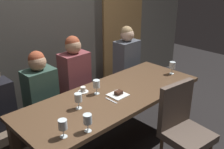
{
  "coord_description": "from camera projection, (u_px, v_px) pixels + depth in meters",
  "views": [
    {
      "loc": [
        -1.83,
        -1.85,
        2.06
      ],
      "look_at": [
        0.22,
        0.25,
        0.84
      ],
      "focal_mm": 42.14,
      "sensor_mm": 36.0,
      "label": 1
    }
  ],
  "objects": [
    {
      "name": "ground",
      "position": [
        113.0,
        148.0,
        3.2
      ],
      "size": [
        9.0,
        9.0,
        0.0
      ],
      "primitive_type": "plane",
      "color": "black"
    },
    {
      "name": "back_wall_tiled",
      "position": [
        48.0,
        12.0,
        3.43
      ],
      "size": [
        6.0,
        0.12,
        3.0
      ],
      "primitive_type": "cube",
      "color": "#4C4944",
      "rests_on": "ground"
    },
    {
      "name": "arched_door",
      "position": [
        123.0,
        11.0,
        4.3
      ],
      "size": [
        0.9,
        0.05,
        2.55
      ],
      "color": "olive",
      "rests_on": "ground"
    },
    {
      "name": "dining_table",
      "position": [
        114.0,
        101.0,
        2.95
      ],
      "size": [
        2.2,
        0.84,
        0.74
      ],
      "color": "#493422",
      "rests_on": "ground"
    },
    {
      "name": "banquette_bench",
      "position": [
        77.0,
        111.0,
        3.57
      ],
      "size": [
        2.5,
        0.44,
        0.45
      ],
      "color": "#40352A",
      "rests_on": "ground"
    },
    {
      "name": "chair_near_side",
      "position": [
        182.0,
        124.0,
        2.69
      ],
      "size": [
        0.49,
        0.49,
        0.98
      ],
      "color": "brown",
      "rests_on": "ground"
    },
    {
      "name": "diner_bearded",
      "position": [
        40.0,
        84.0,
        3.01
      ],
      "size": [
        0.36,
        0.24,
        0.75
      ],
      "color": "#2D473D",
      "rests_on": "banquette_bench"
    },
    {
      "name": "diner_far_end",
      "position": [
        75.0,
        69.0,
        3.35
      ],
      "size": [
        0.36,
        0.24,
        0.82
      ],
      "color": "brown",
      "rests_on": "banquette_bench"
    },
    {
      "name": "diner_near_end",
      "position": [
        127.0,
        54.0,
        3.95
      ],
      "size": [
        0.36,
        0.24,
        0.8
      ],
      "color": "#4C515B",
      "rests_on": "banquette_bench"
    },
    {
      "name": "wine_glass_center_front",
      "position": [
        172.0,
        66.0,
        3.42
      ],
      "size": [
        0.08,
        0.08,
        0.16
      ],
      "color": "silver",
      "rests_on": "dining_table"
    },
    {
      "name": "wine_glass_near_left",
      "position": [
        78.0,
        98.0,
        2.58
      ],
      "size": [
        0.08,
        0.08,
        0.16
      ],
      "color": "silver",
      "rests_on": "dining_table"
    },
    {
      "name": "wine_glass_end_left",
      "position": [
        63.0,
        125.0,
        2.15
      ],
      "size": [
        0.08,
        0.08,
        0.16
      ],
      "color": "silver",
      "rests_on": "dining_table"
    },
    {
      "name": "wine_glass_far_right",
      "position": [
        96.0,
        85.0,
        2.88
      ],
      "size": [
        0.08,
        0.08,
        0.16
      ],
      "color": "silver",
      "rests_on": "dining_table"
    },
    {
      "name": "wine_glass_center_back",
      "position": [
        88.0,
        120.0,
        2.22
      ],
      "size": [
        0.08,
        0.08,
        0.16
      ],
      "color": "silver",
      "rests_on": "dining_table"
    },
    {
      "name": "espresso_cup",
      "position": [
        83.0,
        90.0,
        2.95
      ],
      "size": [
        0.12,
        0.12,
        0.06
      ],
      "color": "white",
      "rests_on": "dining_table"
    },
    {
      "name": "dessert_plate",
      "position": [
        118.0,
        94.0,
        2.88
      ],
      "size": [
        0.19,
        0.19,
        0.05
      ],
      "color": "white",
      "rests_on": "dining_table"
    },
    {
      "name": "fork_on_table",
      "position": [
        111.0,
        101.0,
        2.77
      ],
      "size": [
        0.02,
        0.17,
        0.01
      ],
      "primitive_type": "cube",
      "rotation": [
        0.0,
        0.0,
        -0.02
      ],
      "color": "silver",
      "rests_on": "dining_table"
    }
  ]
}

